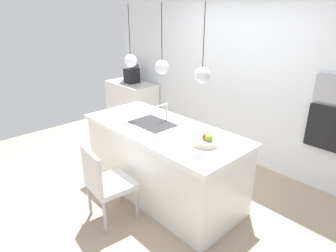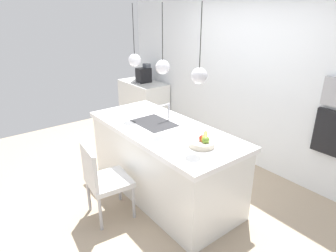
{
  "view_description": "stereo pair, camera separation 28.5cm",
  "coord_description": "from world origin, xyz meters",
  "views": [
    {
      "loc": [
        2.48,
        -2.22,
        2.29
      ],
      "look_at": [
        0.1,
        0.0,
        0.99
      ],
      "focal_mm": 31.19,
      "sensor_mm": 36.0,
      "label": 1
    },
    {
      "loc": [
        2.67,
        -2.0,
        2.29
      ],
      "look_at": [
        0.1,
        0.0,
        0.99
      ],
      "focal_mm": 31.19,
      "sensor_mm": 36.0,
      "label": 2
    }
  ],
  "objects": [
    {
      "name": "fruit_bowl",
      "position": [
        0.68,
        0.01,
        0.99
      ],
      "size": [
        0.28,
        0.28,
        0.15
      ],
      "color": "beige",
      "rests_on": "kitchen_island"
    },
    {
      "name": "coffee_machine",
      "position": [
        -2.36,
        1.28,
        1.04
      ],
      "size": [
        0.2,
        0.35,
        0.38
      ],
      "color": "black",
      "rests_on": "side_counter"
    },
    {
      "name": "floor",
      "position": [
        0.0,
        0.0,
        0.0
      ],
      "size": [
        6.6,
        6.6,
        0.0
      ],
      "primitive_type": "plane",
      "color": "tan",
      "rests_on": "ground"
    },
    {
      "name": "pendant_light_left",
      "position": [
        -0.6,
        0.0,
        1.69
      ],
      "size": [
        0.16,
        0.16,
        0.76
      ],
      "color": "silver"
    },
    {
      "name": "pendant_light_center",
      "position": [
        0.0,
        0.0,
        1.69
      ],
      "size": [
        0.16,
        0.16,
        0.76
      ],
      "color": "silver"
    },
    {
      "name": "faucet",
      "position": [
        -0.19,
        0.21,
        1.08
      ],
      "size": [
        0.02,
        0.17,
        0.22
      ],
      "color": "silver",
      "rests_on": "kitchen_island"
    },
    {
      "name": "pendant_light_right",
      "position": [
        0.6,
        0.0,
        1.69
      ],
      "size": [
        0.16,
        0.16,
        0.76
      ],
      "color": "silver"
    },
    {
      "name": "sink_basin",
      "position": [
        -0.19,
        0.0,
        0.94
      ],
      "size": [
        0.56,
        0.4,
        0.02
      ],
      "primitive_type": "cube",
      "color": "#2D2D30",
      "rests_on": "kitchen_island"
    },
    {
      "name": "oven",
      "position": [
        1.4,
        1.58,
        0.9
      ],
      "size": [
        0.56,
        0.08,
        0.56
      ],
      "primitive_type": "cube",
      "color": "black",
      "rests_on": "back_wall"
    },
    {
      "name": "chair_near",
      "position": [
        -0.03,
        -0.83,
        0.51
      ],
      "size": [
        0.52,
        0.51,
        0.92
      ],
      "color": "silver",
      "rests_on": "ground"
    },
    {
      "name": "kitchen_island",
      "position": [
        0.0,
        0.0,
        0.47
      ],
      "size": [
        2.18,
        0.96,
        0.94
      ],
      "color": "white",
      "rests_on": "ground"
    },
    {
      "name": "back_wall",
      "position": [
        0.0,
        1.65,
        1.3
      ],
      "size": [
        6.0,
        0.1,
        2.6
      ],
      "primitive_type": "cube",
      "color": "white",
      "rests_on": "ground"
    },
    {
      "name": "side_counter",
      "position": [
        -2.4,
        1.28,
        0.44
      ],
      "size": [
        1.1,
        0.6,
        0.88
      ],
      "primitive_type": "cube",
      "color": "white",
      "rests_on": "ground"
    }
  ]
}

